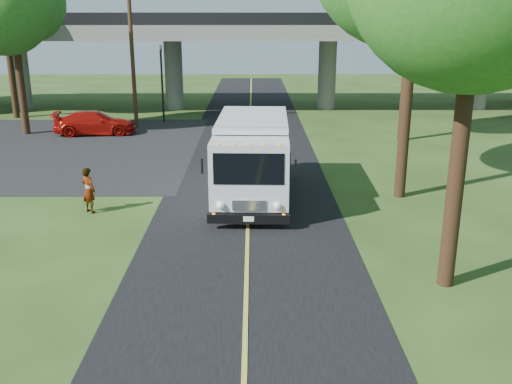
{
  "coord_description": "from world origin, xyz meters",
  "views": [
    {
      "loc": [
        0.19,
        -13.28,
        7.11
      ],
      "look_at": [
        0.28,
        4.46,
        1.6
      ],
      "focal_mm": 40.0,
      "sensor_mm": 36.0,
      "label": 1
    }
  ],
  "objects_px": {
    "traffic_signal": "(162,76)",
    "utility_pole": "(132,57)",
    "tree_left_far": "(6,10)",
    "step_van": "(252,156)",
    "tree_left_lot": "(13,1)",
    "red_sedan": "(95,123)",
    "pedestrian": "(89,190)"
  },
  "relations": [
    {
      "from": "red_sedan",
      "to": "traffic_signal",
      "type": "bearing_deg",
      "value": -47.38
    },
    {
      "from": "utility_pole",
      "to": "tree_left_far",
      "type": "bearing_deg",
      "value": 157.57
    },
    {
      "from": "tree_left_lot",
      "to": "red_sedan",
      "type": "bearing_deg",
      "value": -0.03
    },
    {
      "from": "traffic_signal",
      "to": "utility_pole",
      "type": "bearing_deg",
      "value": -126.87
    },
    {
      "from": "tree_left_lot",
      "to": "pedestrian",
      "type": "height_order",
      "value": "tree_left_lot"
    },
    {
      "from": "tree_left_lot",
      "to": "step_van",
      "type": "height_order",
      "value": "tree_left_lot"
    },
    {
      "from": "traffic_signal",
      "to": "tree_left_far",
      "type": "distance_m",
      "value": 11.75
    },
    {
      "from": "tree_left_far",
      "to": "pedestrian",
      "type": "distance_m",
      "value": 24.32
    },
    {
      "from": "utility_pole",
      "to": "red_sedan",
      "type": "height_order",
      "value": "utility_pole"
    },
    {
      "from": "step_van",
      "to": "red_sedan",
      "type": "xyz_separation_m",
      "value": [
        -9.8,
        12.99,
        -1.02
      ]
    },
    {
      "from": "step_van",
      "to": "pedestrian",
      "type": "relative_size",
      "value": 4.45
    },
    {
      "from": "tree_left_far",
      "to": "step_van",
      "type": "height_order",
      "value": "tree_left_far"
    },
    {
      "from": "traffic_signal",
      "to": "red_sedan",
      "type": "bearing_deg",
      "value": -131.13
    },
    {
      "from": "tree_left_lot",
      "to": "pedestrian",
      "type": "xyz_separation_m",
      "value": [
        7.84,
        -14.75,
        -7.03
      ]
    },
    {
      "from": "tree_left_lot",
      "to": "pedestrian",
      "type": "bearing_deg",
      "value": -62.02
    },
    {
      "from": "step_van",
      "to": "pedestrian",
      "type": "xyz_separation_m",
      "value": [
        -6.12,
        -1.76,
        -0.87
      ]
    },
    {
      "from": "tree_left_far",
      "to": "step_van",
      "type": "bearing_deg",
      "value": -48.24
    },
    {
      "from": "step_van",
      "to": "red_sedan",
      "type": "height_order",
      "value": "step_van"
    },
    {
      "from": "tree_left_far",
      "to": "step_van",
      "type": "xyz_separation_m",
      "value": [
        16.96,
        -18.99,
        -5.71
      ]
    },
    {
      "from": "step_van",
      "to": "pedestrian",
      "type": "height_order",
      "value": "step_van"
    },
    {
      "from": "step_van",
      "to": "red_sedan",
      "type": "relative_size",
      "value": 1.56
    },
    {
      "from": "tree_left_lot",
      "to": "red_sedan",
      "type": "relative_size",
      "value": 2.12
    },
    {
      "from": "tree_left_far",
      "to": "utility_pole",
      "type": "bearing_deg",
      "value": -22.43
    },
    {
      "from": "traffic_signal",
      "to": "utility_pole",
      "type": "distance_m",
      "value": 2.86
    },
    {
      "from": "utility_pole",
      "to": "pedestrian",
      "type": "relative_size",
      "value": 5.19
    },
    {
      "from": "traffic_signal",
      "to": "tree_left_lot",
      "type": "relative_size",
      "value": 0.5
    },
    {
      "from": "tree_left_far",
      "to": "tree_left_lot",
      "type": "bearing_deg",
      "value": -63.43
    },
    {
      "from": "utility_pole",
      "to": "tree_left_lot",
      "type": "distance_m",
      "value": 7.43
    },
    {
      "from": "tree_left_lot",
      "to": "red_sedan",
      "type": "distance_m",
      "value": 8.3
    },
    {
      "from": "tree_left_lot",
      "to": "tree_left_far",
      "type": "relative_size",
      "value": 1.06
    },
    {
      "from": "tree_left_far",
      "to": "pedestrian",
      "type": "relative_size",
      "value": 5.7
    },
    {
      "from": "tree_left_lot",
      "to": "step_van",
      "type": "distance_m",
      "value": 20.04
    }
  ]
}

